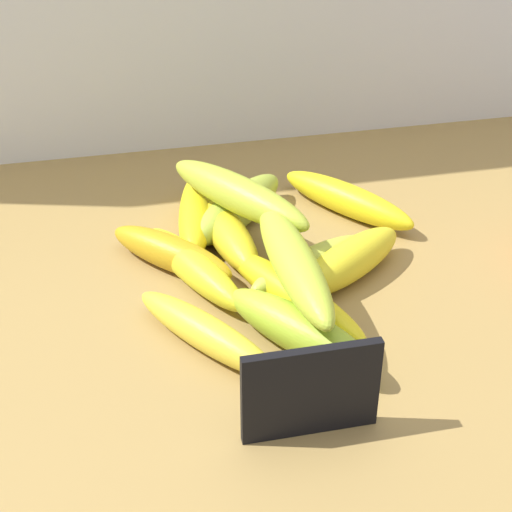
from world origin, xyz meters
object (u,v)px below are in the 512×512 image
Objects in this scene: chalkboard_sign at (311,394)px; banana_2 at (237,208)px; banana_8 at (206,333)px; banana_9 at (294,296)px; banana_0 at (171,253)px; banana_10 at (197,211)px; banana_1 at (347,199)px; banana_6 at (301,331)px; banana_12 at (293,261)px; banana_5 at (311,265)px; banana_4 at (349,261)px; banana_11 at (239,194)px; banana_7 at (228,234)px; banana_3 at (194,268)px.

banana_2 is (0.65, 32.49, -1.71)cm from chalkboard_sign.
banana_9 is at bearing 21.89° from banana_8.
banana_0 is 0.84× the size of banana_10.
banana_1 is 25.26cm from banana_6.
banana_10 is 18.79cm from banana_12.
banana_12 reaches higher than banana_5.
banana_4 reaches higher than banana_1.
banana_6 is 19.48cm from banana_11.
banana_6 is 8.47cm from banana_8.
banana_2 is at bearing 97.20° from banana_12.
banana_2 is at bearing 40.00° from banana_0.
banana_9 is (4.10, -11.90, -0.22)cm from banana_7.
chalkboard_sign is at bearing -90.24° from banana_11.
banana_5 is 0.91× the size of banana_6.
banana_12 is at bearing -70.68° from banana_7.
banana_7 and banana_10 have the same top height.
banana_11 reaches higher than banana_1.
banana_1 is 0.99× the size of banana_10.
banana_5 is at bearing 69.76° from banana_6.
chalkboard_sign is at bearing -100.84° from banana_6.
banana_12 is (-6.88, -3.86, 3.41)cm from banana_4.
chalkboard_sign is 32.54cm from banana_2.
banana_4 is at bearing 29.30° from banana_12.
banana_2 is 5.31cm from banana_7.
banana_2 is (-12.78, 0.11, 0.34)cm from banana_1.
banana_12 is at bearing 23.68° from banana_8.
banana_6 reaches higher than banana_0.
banana_7 is 0.79× the size of banana_9.
banana_1 is at bearing 56.90° from banana_12.
banana_4 is 12.57cm from banana_6.
banana_6 is 0.99× the size of banana_8.
chalkboard_sign reaches higher than banana_7.
banana_3 is 1.14× the size of banana_4.
banana_0 is at bearing -161.95° from banana_1.
banana_9 is at bearing 81.36° from banana_6.
banana_6 reaches higher than banana_5.
banana_11 is 13.21cm from banana_12.
banana_10 is (-5.67, 23.35, -0.10)cm from banana_6.
banana_12 reaches higher than banana_10.
banana_2 is 0.91× the size of banana_10.
banana_11 reaches higher than banana_10.
banana_7 reaches higher than banana_9.
banana_7 is 0.74× the size of banana_12.
banana_2 is 22.62cm from banana_6.
banana_8 is at bearing -153.82° from banana_4.
banana_3 is at bearing 121.42° from banana_6.
banana_12 is at bearing -82.80° from banana_2.
banana_6 reaches higher than banana_10.
banana_2 is 0.97× the size of banana_8.
banana_8 is at bearing -84.15° from banana_0.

